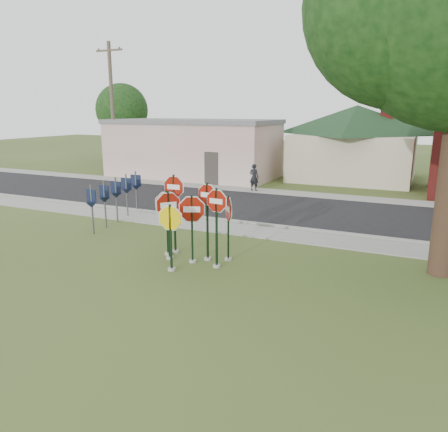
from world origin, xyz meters
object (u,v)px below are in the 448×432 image
at_px(stop_sign_center, 192,219).
at_px(stop_sign_yellow, 170,230).
at_px(stop_sign_left, 169,215).
at_px(pedestrian, 254,177).
at_px(utility_pole_near, 112,108).

xyz_separation_m(stop_sign_center, stop_sign_yellow, (-0.22, -0.94, -0.14)).
bearing_deg(stop_sign_yellow, stop_sign_left, 124.79).
bearing_deg(pedestrian, stop_sign_left, 104.42).
relative_size(stop_sign_center, pedestrian, 1.44).
height_order(stop_sign_left, pedestrian, stop_sign_left).
bearing_deg(pedestrian, stop_sign_yellow, 106.41).
height_order(stop_sign_yellow, utility_pole_near, utility_pole_near).
bearing_deg(stop_sign_center, stop_sign_yellow, -103.40).
xyz_separation_m(stop_sign_center, utility_pole_near, (-14.22, 13.95, 3.52)).
bearing_deg(utility_pole_near, pedestrian, -5.63).
height_order(stop_sign_yellow, pedestrian, stop_sign_yellow).
bearing_deg(stop_sign_left, stop_sign_center, 1.66).
height_order(stop_sign_left, utility_pole_near, utility_pole_near).
bearing_deg(utility_pole_near, stop_sign_yellow, -46.77).
height_order(stop_sign_yellow, stop_sign_left, stop_sign_left).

